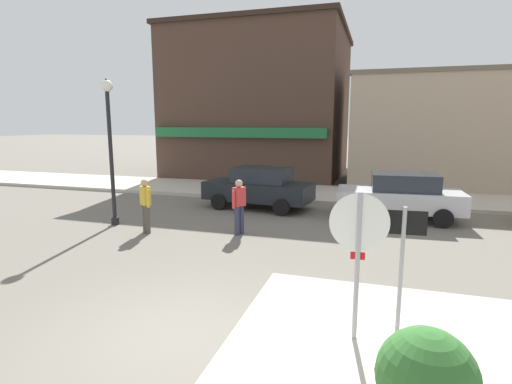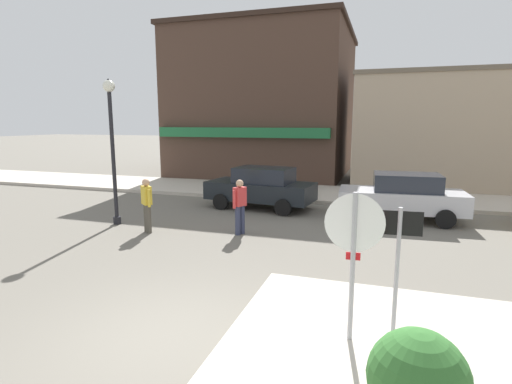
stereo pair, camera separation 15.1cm
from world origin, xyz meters
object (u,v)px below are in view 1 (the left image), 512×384
Objects in this scene: pedestrian_crossing_far at (239,205)px; stop_sign at (358,247)px; one_way_sign at (402,261)px; lamp_post at (109,131)px; parked_car_second at (400,196)px; parked_car_nearest at (259,187)px; pedestrian_crossing_near at (146,204)px.

stop_sign is at bearing -55.06° from pedestrian_crossing_far.
lamp_post is at bearing 149.71° from one_way_sign.
lamp_post is 1.11× the size of parked_car_second.
pedestrian_crossing_far is (-3.57, 5.11, -0.65)m from stop_sign.
lamp_post reaches higher than parked_car_nearest.
pedestrian_crossing_far reaches higher than parked_car_nearest.
pedestrian_crossing_near is (-2.20, -4.26, 0.06)m from parked_car_nearest.
lamp_post reaches higher than pedestrian_crossing_near.
parked_car_second is (5.00, -0.32, 0.00)m from parked_car_nearest.
stop_sign reaches higher than parked_car_second.
lamp_post is 4.66m from pedestrian_crossing_far.
parked_car_nearest is 5.01m from parked_car_second.
pedestrian_crossing_near reaches higher than parked_car_second.
stop_sign is 0.63m from one_way_sign.
one_way_sign is at bearing 12.87° from stop_sign.
stop_sign reaches higher than parked_car_nearest.
stop_sign is at bearing -32.86° from lamp_post.
one_way_sign is at bearing -30.29° from lamp_post.
stop_sign reaches higher than pedestrian_crossing_near.
pedestrian_crossing_near is 1.00× the size of pedestrian_crossing_far.
lamp_post is at bearing -134.95° from parked_car_nearest.
pedestrian_crossing_near is (-7.20, -3.94, 0.06)m from parked_car_second.
one_way_sign is at bearing -61.67° from parked_car_nearest.
pedestrian_crossing_near is at bearing 144.50° from stop_sign.
one_way_sign reaches higher than parked_car_second.
stop_sign is 1.43× the size of pedestrian_crossing_far.
pedestrian_crossing_near is 2.75m from pedestrian_crossing_far.
lamp_post reaches higher than parked_car_second.
parked_car_nearest is 2.59× the size of pedestrian_crossing_near.
one_way_sign reaches higher than pedestrian_crossing_near.
parked_car_second is at bearing 21.31° from lamp_post.
one_way_sign is 1.30× the size of pedestrian_crossing_far.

